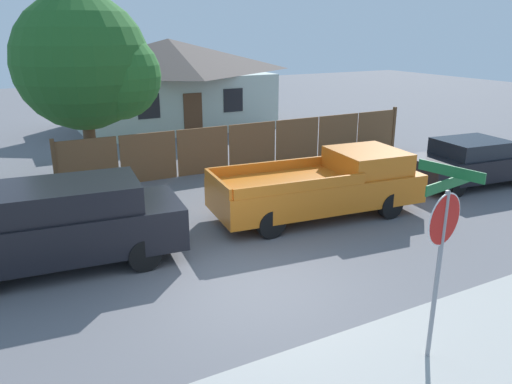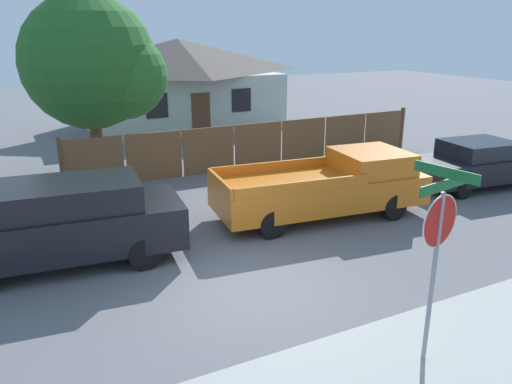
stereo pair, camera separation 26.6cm
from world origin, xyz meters
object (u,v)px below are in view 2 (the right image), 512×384
object	(u,v)px
house	(179,81)
parked_sedan	(480,163)
red_suv	(61,221)
orange_pickup	(328,186)
oak_tree	(96,65)
stop_sign	(438,233)

from	to	relation	value
house	parked_sedan	size ratio (longest dim) A/B	2.14
red_suv	orange_pickup	size ratio (longest dim) A/B	0.89
house	parked_sedan	distance (m)	15.36
orange_pickup	parked_sedan	distance (m)	5.82
oak_tree	orange_pickup	size ratio (longest dim) A/B	1.03
orange_pickup	stop_sign	world-z (taller)	stop_sign
orange_pickup	oak_tree	bearing A→B (deg)	130.45
oak_tree	parked_sedan	xyz separation A→B (m)	(10.40, -6.62, -2.93)
parked_sedan	stop_sign	world-z (taller)	stop_sign
orange_pickup	stop_sign	xyz separation A→B (m)	(-2.18, -5.82, 1.25)
house	orange_pickup	world-z (taller)	house
house	orange_pickup	size ratio (longest dim) A/B	1.72
oak_tree	stop_sign	xyz separation A→B (m)	(2.40, -12.47, -1.61)
red_suv	parked_sedan	distance (m)	12.50
red_suv	parked_sedan	xyz separation A→B (m)	(12.50, 0.00, -0.23)
parked_sedan	orange_pickup	bearing A→B (deg)	-173.85
house	orange_pickup	bearing A→B (deg)	-92.71
house	red_suv	xyz separation A→B (m)	(-7.37, -14.40, -1.27)
house	stop_sign	size ratio (longest dim) A/B	3.28
house	red_suv	size ratio (longest dim) A/B	1.94
stop_sign	orange_pickup	bearing A→B (deg)	58.65
house	stop_sign	distance (m)	20.45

